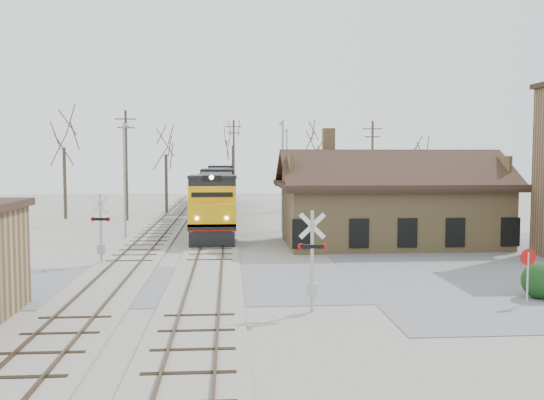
% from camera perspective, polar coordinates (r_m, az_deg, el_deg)
% --- Properties ---
extents(ground, '(140.00, 140.00, 0.00)m').
position_cam_1_polar(ground, '(28.77, -6.27, -7.88)').
color(ground, '#A29D92').
rests_on(ground, ground).
extents(road, '(60.00, 9.00, 0.03)m').
position_cam_1_polar(road, '(28.76, -6.27, -7.85)').
color(road, slate).
rests_on(road, ground).
extents(parking_lot, '(22.00, 26.00, 0.03)m').
position_cam_1_polar(parking_lot, '(36.77, 23.44, -5.53)').
color(parking_lot, slate).
rests_on(parking_lot, ground).
extents(track_main, '(3.40, 90.00, 0.24)m').
position_cam_1_polar(track_main, '(43.53, -5.52, -3.68)').
color(track_main, '#A29D92').
rests_on(track_main, ground).
extents(track_siding, '(3.40, 90.00, 0.24)m').
position_cam_1_polar(track_siding, '(43.88, -11.41, -3.68)').
color(track_siding, '#A29D92').
rests_on(track_siding, ground).
extents(depot, '(15.20, 9.31, 7.90)m').
position_cam_1_polar(depot, '(41.72, 11.05, -0.84)').
color(depot, '#9B7F50').
rests_on(depot, ground).
extents(locomotive_lead, '(3.18, 21.28, 4.73)m').
position_cam_1_polar(locomotive_lead, '(48.91, -5.37, 0.03)').
color(locomotive_lead, black).
rests_on(locomotive_lead, ground).
extents(locomotive_trailing, '(3.18, 21.28, 4.47)m').
position_cam_1_polar(locomotive_trailing, '(70.43, -4.97, 1.29)').
color(locomotive_trailing, black).
rests_on(locomotive_trailing, ground).
extents(crossbuck_near, '(1.12, 0.29, 3.92)m').
position_cam_1_polar(crossbuck_near, '(23.29, 3.79, -6.08)').
color(crossbuck_near, '#A5A8AD').
rests_on(crossbuck_near, ground).
extents(crossbuck_far, '(1.11, 0.30, 3.90)m').
position_cam_1_polar(crossbuck_far, '(34.58, -15.81, -2.89)').
color(crossbuck_far, '#A5A8AD').
rests_on(crossbuck_far, ground).
extents(do_not_enter_sign, '(0.68, 0.09, 2.28)m').
position_cam_1_polar(do_not_enter_sign, '(26.49, 22.95, -5.74)').
color(do_not_enter_sign, '#A5A8AD').
rests_on(do_not_enter_sign, ground).
extents(hedge_a, '(1.53, 1.53, 1.53)m').
position_cam_1_polar(hedge_a, '(27.95, 23.92, -6.97)').
color(hedge_a, black).
rests_on(hedge_a, ground).
extents(streetlight_a, '(0.25, 2.04, 8.42)m').
position_cam_1_polar(streetlight_a, '(45.55, -13.69, 2.47)').
color(streetlight_a, '#A5A8AD').
rests_on(streetlight_a, ground).
extents(streetlight_b, '(0.25, 2.04, 8.82)m').
position_cam_1_polar(streetlight_b, '(48.30, 0.99, 2.92)').
color(streetlight_b, '#A5A8AD').
rests_on(streetlight_b, ground).
extents(streetlight_c, '(0.25, 2.04, 8.89)m').
position_cam_1_polar(streetlight_c, '(64.70, 1.38, 3.26)').
color(streetlight_c, '#A5A8AD').
rests_on(streetlight_c, ground).
extents(utility_pole_a, '(2.00, 0.24, 10.19)m').
position_cam_1_polar(utility_pole_a, '(57.62, -13.55, 3.38)').
color(utility_pole_a, '#382D23').
rests_on(utility_pole_a, ground).
extents(utility_pole_b, '(2.00, 0.24, 10.47)m').
position_cam_1_polar(utility_pole_b, '(76.07, -3.61, 3.75)').
color(utility_pole_b, '#382D23').
rests_on(utility_pole_b, ground).
extents(utility_pole_c, '(2.00, 0.24, 9.55)m').
position_cam_1_polar(utility_pole_c, '(62.74, 9.41, 3.20)').
color(utility_pole_c, '#382D23').
rests_on(utility_pole_c, ground).
extents(tree_a, '(4.54, 4.54, 11.12)m').
position_cam_1_polar(tree_a, '(60.79, -19.02, 5.75)').
color(tree_a, '#382D23').
rests_on(tree_a, ground).
extents(tree_b, '(4.11, 4.11, 10.06)m').
position_cam_1_polar(tree_b, '(63.73, -9.97, 5.15)').
color(tree_b, '#382D23').
rests_on(tree_b, ground).
extents(tree_c, '(4.90, 4.90, 12.01)m').
position_cam_1_polar(tree_c, '(78.73, -3.70, 6.02)').
color(tree_c, '#382D23').
rests_on(tree_c, ground).
extents(tree_d, '(4.45, 4.45, 10.91)m').
position_cam_1_polar(tree_d, '(68.50, 3.57, 5.64)').
color(tree_d, '#382D23').
rests_on(tree_d, ground).
extents(tree_e, '(3.42, 3.42, 8.39)m').
position_cam_1_polar(tree_e, '(67.41, 13.90, 4.01)').
color(tree_e, '#382D23').
rests_on(tree_e, ground).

